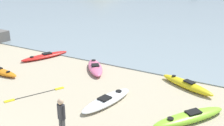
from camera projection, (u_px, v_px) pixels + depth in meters
name	position (u px, v px, depth m)	size (l,w,h in m)	color
bay_water	(216.00, 3.00, 44.17)	(160.00, 70.00, 0.06)	gray
kayak_on_sand_0	(189.00, 117.00, 9.98)	(2.46, 3.02, 0.38)	#8CCC2D
kayak_on_sand_1	(186.00, 84.00, 12.74)	(2.95, 1.75, 0.41)	yellow
kayak_on_sand_3	(107.00, 100.00, 11.31)	(1.33, 3.01, 0.32)	white
kayak_on_sand_4	(95.00, 67.00, 14.95)	(2.30, 2.53, 0.40)	#E5668C
kayak_on_sand_5	(0.00, 71.00, 14.49)	(2.79, 0.73, 0.32)	orange
kayak_on_sand_7	(45.00, 56.00, 17.06)	(1.78, 3.24, 0.30)	red
person_near_foreground	(62.00, 116.00, 8.71)	(0.31, 0.22, 1.52)	#4C4C4C
loose_paddle	(36.00, 94.00, 12.12)	(1.46, 2.54, 0.03)	black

